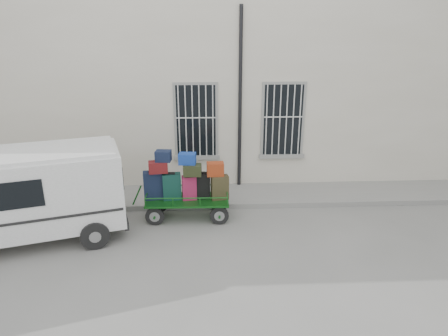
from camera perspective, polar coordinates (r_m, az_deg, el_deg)
ground at (r=10.37m, az=-1.79°, el=-9.12°), size 80.00×80.00×0.00m
building at (r=14.76m, az=-2.32°, el=11.69°), size 24.00×5.15×6.00m
sidewalk at (r=12.33m, az=-1.98°, el=-3.97°), size 24.00×1.70×0.15m
luggage_cart at (r=10.75m, az=-5.55°, el=-2.55°), size 2.62×1.05×1.93m
van at (r=10.56m, az=-26.54°, el=-2.99°), size 4.82×3.07×2.26m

